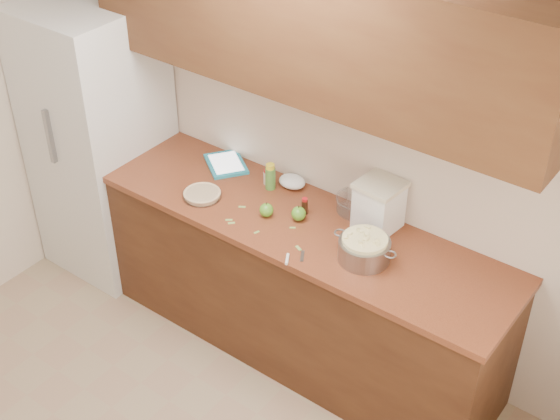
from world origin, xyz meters
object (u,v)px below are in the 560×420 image
Objects in this scene: flour_canister at (379,205)px; tablet at (226,164)px; pie at (202,194)px; colander at (364,249)px.

flour_canister is 0.79× the size of tablet.
colander is at bearing 4.10° from pie.
colander reaches higher than tablet.
colander is 1.02× the size of tablet.
tablet is (-1.13, 0.26, -0.05)m from colander.
pie is at bearing -175.90° from colander.
flour_canister is at bearing 36.15° from tablet.
pie is at bearing -159.25° from flour_canister.
tablet is (-1.04, -0.01, -0.13)m from flour_canister.
tablet is (-0.11, 0.34, -0.01)m from pie.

